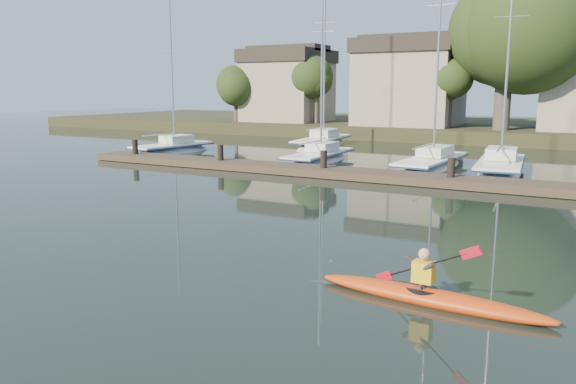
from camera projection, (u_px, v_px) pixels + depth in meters
The scene contains 9 objects.
ground at pixel (190, 263), 13.39m from camera, with size 160.00×160.00×0.00m, color black.
kayak at pixel (429, 294), 10.91m from camera, with size 4.74×1.15×1.51m.
dock at pixel (383, 176), 25.44m from camera, with size 34.00×2.00×1.80m.
sailboat_0 at pixel (173, 155), 36.52m from camera, with size 2.86×7.16×11.05m.
sailboat_1 at pixel (319, 165), 31.99m from camera, with size 2.05×7.65×12.44m.
sailboat_2 at pixel (431, 172), 29.29m from camera, with size 2.52×8.65×14.14m.
sailboat_3 at pixel (499, 177), 27.77m from camera, with size 2.74×8.20×12.99m.
sailboat_5 at pixel (322, 149), 40.71m from camera, with size 2.80×9.14×14.91m.
shore at pixel (507, 99), 46.85m from camera, with size 90.00×25.25×12.75m.
Camera 1 is at (8.20, -10.17, 4.12)m, focal length 35.00 mm.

